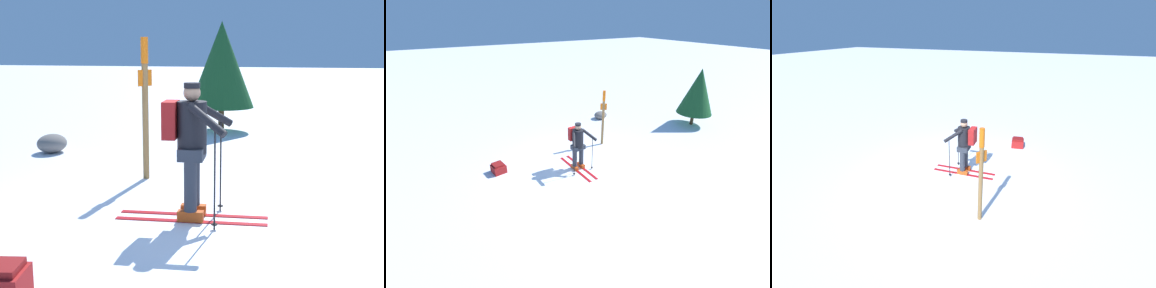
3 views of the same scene
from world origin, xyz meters
The scene contains 6 objects.
ground_plane centered at (0.00, 0.00, 0.00)m, with size 80.00×80.00×0.00m, color white.
skier centered at (-0.10, 0.23, 0.91)m, with size 0.92×1.78×1.59m.
dropped_backpack centered at (-2.41, 1.31, 0.15)m, with size 0.45×0.46×0.32m.
trail_marker centered at (1.63, 1.25, 1.24)m, with size 0.20×0.17×2.12m.
rock_boulder centered at (3.18, 3.53, 0.17)m, with size 0.63×0.54×0.35m, color slate.
pine_tree centered at (6.36, 0.77, 1.54)m, with size 1.51×1.51×2.52m.
Camera 1 is at (-6.00, -0.94, 2.03)m, focal length 50.00 mm.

